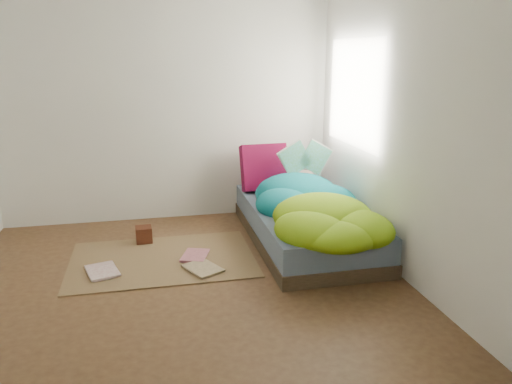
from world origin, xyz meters
TOP-DOWN VIEW (x-y plane):
  - ground at (0.00, 0.00)m, footprint 3.50×3.50m
  - room_walls at (0.01, 0.01)m, footprint 3.54×3.54m
  - bed at (1.22, 0.72)m, footprint 1.00×2.00m
  - duvet at (1.22, 0.50)m, footprint 0.96×1.84m
  - rug at (-0.15, 0.55)m, footprint 1.60×1.10m
  - pillow_floral at (1.28, 1.53)m, footprint 0.63×0.51m
  - pillow_magenta at (0.99, 1.44)m, footprint 0.50×0.17m
  - open_book at (1.36, 1.19)m, footprint 0.48×0.12m
  - wooden_box at (-0.31, 1.01)m, footprint 0.16×0.16m
  - floor_book_a at (-0.76, 0.33)m, footprint 0.32×0.38m
  - floor_book_b at (0.03, 0.56)m, footprint 0.30×0.35m
  - floor_book_c at (0.07, 0.18)m, footprint 0.36×0.39m

SIDE VIEW (x-z plane):
  - ground at x=0.00m, z-range 0.00..0.00m
  - rug at x=-0.15m, z-range 0.00..0.01m
  - floor_book_c at x=0.07m, z-range 0.01..0.04m
  - floor_book_a at x=-0.76m, z-range 0.01..0.04m
  - floor_book_b at x=0.03m, z-range 0.01..0.04m
  - wooden_box at x=-0.31m, z-range 0.01..0.16m
  - bed at x=1.22m, z-range 0.00..0.34m
  - pillow_floral at x=1.28m, z-range 0.34..0.46m
  - duvet at x=1.22m, z-range 0.34..0.68m
  - pillow_magenta at x=0.99m, z-range 0.34..0.83m
  - open_book at x=1.36m, z-range 0.68..0.97m
  - room_walls at x=0.01m, z-range 0.32..2.94m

